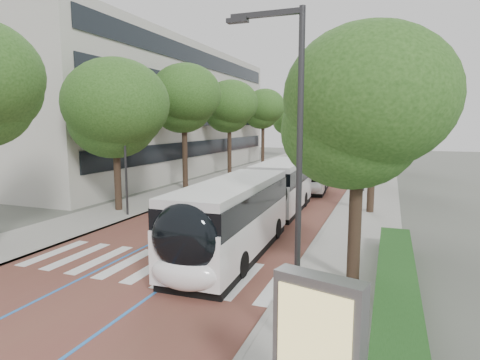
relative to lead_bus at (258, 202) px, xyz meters
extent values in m
plane|color=#51544C|center=(-2.49, -7.32, -1.63)|extent=(160.00, 160.00, 0.00)
cube|color=brown|center=(-2.49, 32.68, -1.62)|extent=(11.00, 140.00, 0.02)
cube|color=#989590|center=(-9.99, 32.68, -1.57)|extent=(4.00, 140.00, 0.12)
cube|color=#989590|center=(5.01, 32.68, -1.57)|extent=(4.00, 140.00, 0.12)
cube|color=gray|center=(-8.09, 32.68, -1.57)|extent=(0.20, 140.00, 0.14)
cube|color=gray|center=(3.11, 32.68, -1.57)|extent=(0.20, 140.00, 0.14)
cube|color=silver|center=(-7.29, -6.32, -1.60)|extent=(0.55, 3.60, 0.01)
cube|color=silver|center=(-6.04, -6.32, -1.60)|extent=(0.55, 3.60, 0.01)
cube|color=silver|center=(-4.79, -6.32, -1.60)|extent=(0.55, 3.60, 0.01)
cube|color=silver|center=(-3.54, -6.32, -1.60)|extent=(0.55, 3.60, 0.01)
cube|color=silver|center=(-2.29, -6.32, -1.60)|extent=(0.55, 3.60, 0.01)
cube|color=silver|center=(-1.04, -6.32, -1.60)|extent=(0.55, 3.60, 0.01)
cube|color=silver|center=(0.21, -6.32, -1.60)|extent=(0.55, 3.60, 0.01)
cube|color=silver|center=(1.46, -6.32, -1.60)|extent=(0.55, 3.60, 0.01)
cube|color=silver|center=(2.71, -6.32, -1.60)|extent=(0.55, 3.60, 0.01)
cube|color=blue|center=(-4.09, 32.68, -1.60)|extent=(0.12, 126.00, 0.01)
cube|color=blue|center=(-0.89, 32.68, -1.60)|extent=(0.12, 126.00, 0.01)
cube|color=#A39F97|center=(-21.99, 20.68, 5.37)|extent=(18.00, 40.00, 14.00)
cube|color=black|center=(-12.94, 20.68, 1.37)|extent=(0.12, 38.00, 1.60)
cube|color=black|center=(-12.94, 20.68, 4.57)|extent=(0.12, 38.00, 1.60)
cube|color=black|center=(-12.94, 20.68, 7.77)|extent=(0.12, 38.00, 1.60)
cube|color=black|center=(-12.94, 20.68, 10.77)|extent=(0.12, 38.00, 1.60)
cube|color=#1D4718|center=(6.61, -7.32, -1.11)|extent=(1.20, 14.00, 0.80)
cylinder|color=#2C2C2E|center=(4.31, -10.32, 2.49)|extent=(0.14, 0.14, 8.00)
cube|color=#2C2C2E|center=(3.51, -10.32, 6.39)|extent=(1.70, 0.12, 0.12)
cube|color=#2C2C2E|center=(2.81, -10.32, 6.31)|extent=(0.50, 0.20, 0.10)
cylinder|color=#2C2C2E|center=(4.31, 14.68, 2.49)|extent=(0.14, 0.14, 8.00)
cube|color=#2C2C2E|center=(3.51, 14.68, 6.39)|extent=(1.70, 0.12, 0.12)
cube|color=#2C2C2E|center=(2.81, 14.68, 6.31)|extent=(0.50, 0.20, 0.10)
cylinder|color=#2C2C2E|center=(-8.59, 0.68, 2.49)|extent=(0.14, 0.14, 8.00)
cylinder|color=black|center=(-9.99, 1.68, 0.59)|extent=(0.44, 0.44, 4.43)
ellipsoid|color=#1F4415|center=(-9.99, 1.68, 4.62)|extent=(6.48, 6.48, 5.51)
cylinder|color=black|center=(-9.99, 10.68, 1.00)|extent=(0.44, 0.44, 5.27)
ellipsoid|color=#1F4415|center=(-9.99, 10.68, 5.79)|extent=(5.82, 5.82, 4.95)
cylinder|color=black|center=(-9.99, 20.68, 0.92)|extent=(0.44, 0.44, 5.09)
ellipsoid|color=#1F4415|center=(-9.99, 20.68, 5.54)|extent=(5.64, 5.64, 4.80)
cylinder|color=black|center=(-9.99, 32.68, 0.97)|extent=(0.44, 0.44, 5.20)
ellipsoid|color=#1F4415|center=(-9.99, 32.68, 5.70)|extent=(5.36, 5.36, 4.56)
cylinder|color=black|center=(-9.99, 47.68, 0.64)|extent=(0.44, 0.44, 4.53)
ellipsoid|color=#1F4415|center=(-9.99, 47.68, 4.75)|extent=(6.02, 6.02, 5.12)
cylinder|color=black|center=(5.21, -5.32, 0.45)|extent=(0.44, 0.44, 4.16)
ellipsoid|color=#1F4415|center=(5.21, -5.32, 4.24)|extent=(5.52, 5.52, 4.69)
cylinder|color=black|center=(5.21, 6.68, 0.51)|extent=(0.44, 0.44, 4.28)
ellipsoid|color=#1F4415|center=(5.21, 6.68, 4.40)|extent=(4.91, 4.91, 4.17)
cylinder|color=black|center=(5.21, 20.68, 0.46)|extent=(0.44, 0.44, 4.18)
ellipsoid|color=#1F4415|center=(5.21, 20.68, 4.26)|extent=(5.82, 5.82, 4.95)
cylinder|color=black|center=(5.21, 36.68, 0.74)|extent=(0.44, 0.44, 4.74)
ellipsoid|color=#1F4415|center=(5.21, 36.68, 5.06)|extent=(4.93, 4.93, 4.19)
cylinder|color=black|center=(-0.04, 1.30, 0.15)|extent=(2.33, 0.97, 2.30)
cube|color=white|center=(0.12, -3.83, -0.37)|extent=(2.79, 9.43, 1.82)
cube|color=black|center=(0.12, -3.83, 0.77)|extent=(2.82, 9.25, 0.97)
cube|color=silver|center=(0.12, -3.83, 1.42)|extent=(2.73, 9.24, 0.31)
cube|color=black|center=(0.12, -3.83, -1.45)|extent=(2.73, 9.06, 0.35)
cube|color=white|center=(-0.17, 5.62, -0.37)|extent=(2.74, 7.81, 1.82)
cube|color=black|center=(-0.17, 5.62, 0.77)|extent=(2.77, 7.66, 0.97)
cube|color=silver|center=(-0.17, 5.62, 1.42)|extent=(2.68, 7.66, 0.31)
cube|color=black|center=(-0.17, 5.62, -1.45)|extent=(2.68, 7.50, 0.35)
ellipsoid|color=black|center=(0.26, -8.36, 0.38)|extent=(2.38, 1.17, 2.28)
ellipsoid|color=white|center=(0.26, -8.41, -0.76)|extent=(2.38, 1.07, 1.14)
cylinder|color=black|center=(-0.94, -6.14, -1.13)|extent=(0.33, 1.01, 1.00)
cylinder|color=black|center=(1.32, -6.07, -1.13)|extent=(0.33, 1.01, 1.00)
cylinder|color=black|center=(-1.36, 7.25, -1.13)|extent=(0.33, 1.01, 1.00)
cylinder|color=black|center=(0.90, 7.32, -1.13)|extent=(0.33, 1.01, 1.00)
cylinder|color=black|center=(-1.11, -0.78, -1.13)|extent=(0.33, 1.01, 1.00)
cylinder|color=black|center=(1.15, -0.71, -1.13)|extent=(0.33, 1.01, 1.00)
cube|color=white|center=(-0.02, 16.59, -0.37)|extent=(3.24, 12.13, 1.82)
cube|color=black|center=(-0.02, 16.59, 0.77)|extent=(3.27, 11.90, 0.97)
cube|color=silver|center=(-0.02, 16.59, 1.42)|extent=(3.18, 11.89, 0.31)
cube|color=black|center=(-0.02, 16.59, -1.45)|extent=(3.16, 11.65, 0.35)
ellipsoid|color=black|center=(0.34, 10.75, 0.38)|extent=(2.41, 1.24, 2.28)
ellipsoid|color=white|center=(0.35, 10.70, -0.76)|extent=(2.41, 1.14, 1.14)
cylinder|color=black|center=(-0.92, 12.92, -1.13)|extent=(0.36, 1.02, 1.00)
cylinder|color=black|center=(1.33, 13.06, -1.13)|extent=(0.36, 1.02, 1.00)
cylinder|color=black|center=(-1.39, 20.31, -1.13)|extent=(0.36, 1.02, 1.00)
cylinder|color=black|center=(0.87, 20.45, -1.13)|extent=(0.36, 1.02, 1.00)
cube|color=white|center=(0.35, 30.00, -0.37)|extent=(3.14, 12.12, 1.82)
cube|color=black|center=(0.35, 30.00, 0.77)|extent=(3.16, 11.88, 0.97)
cube|color=silver|center=(0.35, 30.00, 1.42)|extent=(3.07, 11.87, 0.31)
cube|color=black|center=(0.35, 30.00, -1.45)|extent=(3.06, 11.63, 0.35)
ellipsoid|color=black|center=(0.04, 24.16, 0.38)|extent=(2.41, 1.22, 2.28)
ellipsoid|color=white|center=(0.03, 24.11, -0.76)|extent=(2.40, 1.12, 1.14)
cylinder|color=black|center=(-0.97, 26.47, -1.13)|extent=(0.35, 1.01, 1.00)
cylinder|color=black|center=(1.29, 26.35, -1.13)|extent=(0.35, 1.01, 1.00)
cylinder|color=black|center=(-0.58, 33.86, -1.13)|extent=(0.35, 1.01, 1.00)
cylinder|color=black|center=(1.68, 33.74, -1.13)|extent=(0.35, 1.01, 1.00)
cube|color=white|center=(0.31, 42.69, -0.37)|extent=(2.80, 12.06, 1.82)
cube|color=black|center=(0.31, 42.69, 0.77)|extent=(2.83, 11.82, 0.97)
cube|color=silver|center=(0.31, 42.69, 1.42)|extent=(2.74, 11.82, 0.31)
cube|color=black|center=(0.31, 42.69, -1.45)|extent=(2.73, 11.58, 0.35)
ellipsoid|color=black|center=(0.16, 36.84, 0.38)|extent=(2.38, 1.16, 2.28)
ellipsoid|color=white|center=(0.16, 36.79, -0.76)|extent=(2.37, 1.06, 1.14)
cylinder|color=black|center=(-0.91, 39.12, -1.13)|extent=(0.32, 1.01, 1.00)
cylinder|color=black|center=(1.35, 39.06, -1.13)|extent=(0.32, 1.01, 1.00)
cylinder|color=black|center=(-0.73, 46.52, -1.13)|extent=(0.32, 1.01, 1.00)
cylinder|color=black|center=(1.53, 46.46, -1.13)|extent=(0.32, 1.01, 1.00)
cube|color=#59595B|center=(5.28, -13.12, 0.26)|extent=(1.54, 0.77, 2.63)
cube|color=#DAC673|center=(5.23, -13.33, 0.26)|extent=(1.22, 0.34, 2.28)
camera|label=1|loc=(6.23, -19.27, 3.97)|focal=30.00mm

